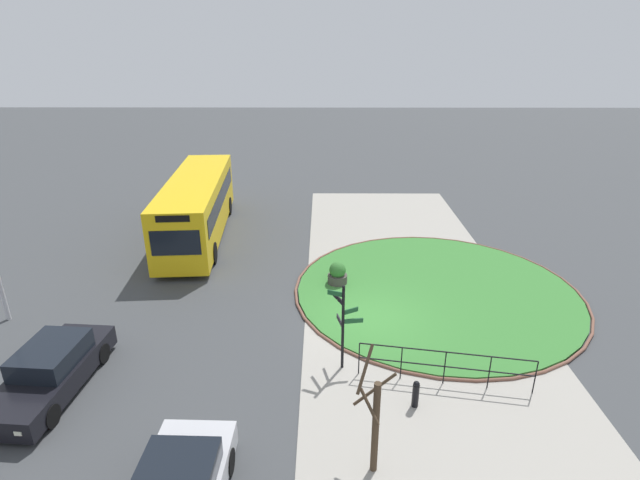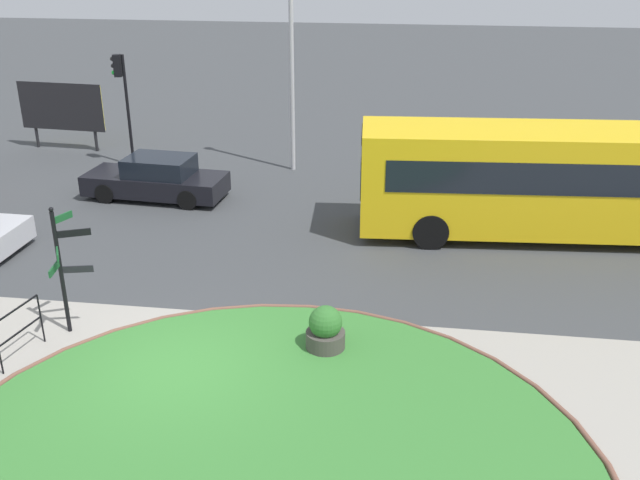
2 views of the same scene
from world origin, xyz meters
The scene contains 11 objects.
ground centered at (0.00, 0.00, 0.00)m, with size 120.00×120.00×0.00m, color #3D3F42.
sidewalk_paving centered at (0.00, -1.76, 0.01)m, with size 32.00×8.47×0.02m, color #9E998E.
grass_island centered at (2.24, -2.84, 0.05)m, with size 11.35×11.35×0.10m, color #387A33.
grass_kerb_ring centered at (2.24, -2.84, 0.06)m, with size 11.66×11.66×0.11m, color brown.
signpost_directional centered at (-2.74, 1.20, 1.68)m, with size 0.71×1.10×2.92m.
bus_yellow centered at (8.36, 8.29, 1.68)m, with size 10.94×3.27×3.12m.
car_far_lane centered at (-3.87, 9.78, 0.65)m, with size 4.69×2.07×1.41m.
traffic_light_near centered at (-6.15, 13.06, 2.99)m, with size 0.48×0.31×4.10m.
lamppost_tall centered at (0.01, 13.47, 4.24)m, with size 0.32×0.32×7.90m.
billboard_left centered at (-9.51, 14.85, 1.70)m, with size 3.58×0.42×2.68m.
planter_near_signpost centered at (2.84, 1.19, 0.47)m, with size 0.82×0.82×1.04m.
Camera 2 is at (4.52, -11.58, 8.07)m, focal length 40.26 mm.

